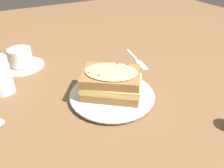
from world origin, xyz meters
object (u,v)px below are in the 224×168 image
dinner_plate (112,95)px  sandwich (112,82)px  teacup_with_saucer (21,59)px  fork (138,61)px  water_glass (0,76)px

dinner_plate → sandwich: sandwich is taller
teacup_with_saucer → fork: teacup_with_saucer is taller
water_glass → fork: 0.47m
sandwich → water_glass: bearing=-33.6°
teacup_with_saucer → water_glass: (0.08, 0.14, 0.03)m
teacup_with_saucer → fork: bearing=-150.7°
fork → water_glass: bearing=7.5°
sandwich → teacup_with_saucer: 0.37m
teacup_with_saucer → sandwich: bearing=173.7°
sandwich → teacup_with_saucer: (0.19, -0.32, -0.02)m
dinner_plate → sandwich: 0.04m
dinner_plate → teacup_with_saucer: size_ratio=1.63×
dinner_plate → teacup_with_saucer: teacup_with_saucer is taller
dinner_plate → sandwich: (0.00, -0.00, 0.04)m
teacup_with_saucer → fork: (-0.39, 0.17, -0.03)m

